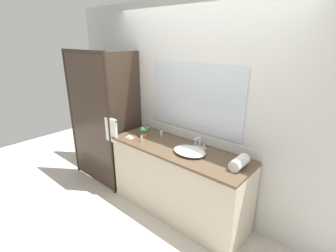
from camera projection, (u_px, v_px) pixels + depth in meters
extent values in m
plane|color=beige|center=(177.00, 211.00, 3.24)|extent=(8.00, 8.00, 0.00)
cube|color=silver|center=(196.00, 110.00, 3.05)|extent=(4.40, 0.05, 2.60)
cube|color=silver|center=(193.00, 137.00, 3.15)|extent=(1.80, 0.01, 0.11)
cube|color=silver|center=(195.00, 98.00, 2.98)|extent=(1.31, 0.01, 0.81)
cube|color=beige|center=(178.00, 182.00, 3.10)|extent=(1.80, 0.56, 0.87)
cube|color=brown|center=(177.00, 150.00, 2.94)|extent=(1.80, 0.58, 0.03)
cylinder|color=#2D2319|center=(72.00, 114.00, 3.93)|extent=(0.04, 0.04, 2.00)
cylinder|color=#2D2319|center=(110.00, 129.00, 3.30)|extent=(0.04, 0.04, 2.00)
cube|color=#2D2319|center=(81.00, 51.00, 3.29)|extent=(1.00, 0.04, 0.04)
cube|color=#382B21|center=(89.00, 121.00, 3.62)|extent=(0.96, 0.01, 1.96)
cube|color=#382B21|center=(126.00, 123.00, 3.51)|extent=(0.01, 0.57, 1.96)
cylinder|color=#2D2319|center=(111.00, 120.00, 3.26)|extent=(0.32, 0.02, 0.02)
cube|color=white|center=(111.00, 130.00, 3.31)|extent=(0.22, 0.04, 0.33)
ellipsoid|color=white|center=(189.00, 151.00, 2.80)|extent=(0.39, 0.30, 0.06)
cube|color=silver|center=(200.00, 147.00, 2.95)|extent=(0.17, 0.04, 0.02)
cylinder|color=silver|center=(200.00, 142.00, 2.93)|extent=(0.02, 0.02, 0.12)
cylinder|color=silver|center=(197.00, 138.00, 2.87)|extent=(0.02, 0.11, 0.02)
cylinder|color=silver|center=(196.00, 144.00, 2.98)|extent=(0.02, 0.02, 0.04)
cylinder|color=silver|center=(204.00, 146.00, 2.91)|extent=(0.02, 0.02, 0.04)
cylinder|color=#B77A51|center=(145.00, 134.00, 3.29)|extent=(0.09, 0.09, 0.06)
ellipsoid|color=#325C2F|center=(144.00, 130.00, 3.27)|extent=(0.13, 0.13, 0.09)
cube|color=silver|center=(130.00, 138.00, 3.25)|extent=(0.10, 0.07, 0.01)
ellipsoid|color=silver|center=(130.00, 136.00, 3.24)|extent=(0.07, 0.04, 0.02)
cylinder|color=white|center=(161.00, 133.00, 3.31)|extent=(0.03, 0.03, 0.09)
cylinder|color=#2D6638|center=(161.00, 129.00, 3.29)|extent=(0.02, 0.02, 0.01)
cylinder|color=silver|center=(142.00, 139.00, 3.13)|extent=(0.03, 0.03, 0.07)
cylinder|color=#9E895B|center=(141.00, 136.00, 3.12)|extent=(0.02, 0.02, 0.01)
cylinder|color=silver|center=(148.00, 129.00, 3.47)|extent=(0.03, 0.03, 0.08)
cylinder|color=black|center=(148.00, 125.00, 3.46)|extent=(0.02, 0.02, 0.01)
cylinder|color=white|center=(239.00, 163.00, 2.48)|extent=(0.12, 0.25, 0.12)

